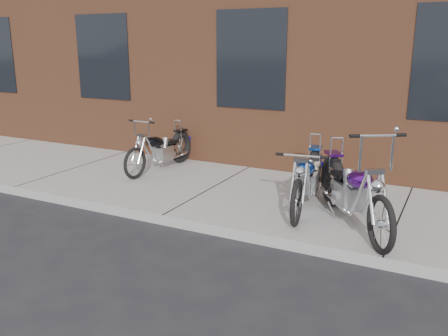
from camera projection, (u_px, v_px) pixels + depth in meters
The scene contains 5 objects.
ground at pixel (162, 225), 6.71m from camera, with size 120.00×120.00×0.00m, color black.
sidewalk at pixel (213, 192), 7.99m from camera, with size 22.00×3.00×0.15m, color gray.
chopper_purple at pixel (352, 193), 6.25m from camera, with size 1.41×2.07×1.35m.
chopper_blue at pixel (307, 180), 6.96m from camera, with size 0.57×2.23×0.97m.
chopper_third at pixel (161, 151), 9.00m from camera, with size 0.49×2.01×1.02m.
Camera 1 is at (3.63, -5.20, 2.50)m, focal length 38.00 mm.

